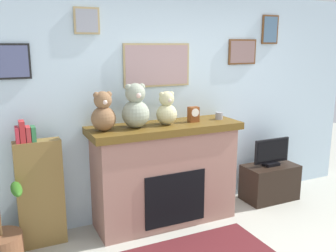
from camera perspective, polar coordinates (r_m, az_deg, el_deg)
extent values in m
cube|color=silver|center=(4.48, 1.79, 3.29)|extent=(5.20, 0.12, 2.60)
cube|color=tan|center=(4.22, -1.68, 9.40)|extent=(0.80, 0.02, 0.48)
cube|color=#A48384|center=(4.21, -1.62, 9.39)|extent=(0.76, 0.00, 0.44)
cube|color=black|center=(3.87, -23.07, 9.18)|extent=(0.35, 0.02, 0.34)
cube|color=#505780|center=(3.86, -23.06, 9.17)|extent=(0.31, 0.00, 0.30)
cube|color=brown|center=(4.81, 11.43, 11.19)|extent=(0.40, 0.02, 0.31)
cube|color=#866663|center=(4.80, 11.51, 11.18)|extent=(0.36, 0.00, 0.27)
cube|color=brown|center=(5.07, 15.52, 14.18)|extent=(0.25, 0.02, 0.36)
cube|color=slate|center=(5.07, 15.60, 14.18)|extent=(0.21, 0.00, 0.32)
cube|color=tan|center=(3.98, -12.47, 15.63)|extent=(0.26, 0.02, 0.27)
cube|color=#979BA8|center=(3.97, -12.44, 15.64)|extent=(0.22, 0.00, 0.23)
cube|color=#9A6C5F|center=(4.24, -0.47, -7.90)|extent=(1.59, 0.54, 1.07)
cube|color=brown|center=(4.08, -0.49, -0.27)|extent=(1.71, 0.60, 0.08)
cube|color=black|center=(4.08, 1.17, -11.24)|extent=(0.72, 0.02, 0.59)
cube|color=brown|center=(3.97, -19.12, -9.87)|extent=(0.45, 0.16, 1.10)
cube|color=#BC2937|center=(3.78, -22.33, -1.27)|extent=(0.03, 0.13, 0.15)
cube|color=#B12629|center=(3.77, -21.66, -0.79)|extent=(0.05, 0.13, 0.21)
cube|color=#AA2E31|center=(3.78, -20.84, -1.17)|extent=(0.04, 0.13, 0.15)
cube|color=#2D6D3F|center=(3.79, -20.13, -1.13)|extent=(0.04, 0.13, 0.14)
cylinder|color=brown|center=(3.94, -24.30, -17.04)|extent=(0.38, 0.38, 0.29)
ellipsoid|color=#2D631A|center=(3.71, -22.42, -8.99)|extent=(0.11, 0.36, 0.08)
cube|color=black|center=(5.11, 15.47, -8.38)|extent=(0.71, 0.40, 0.47)
cube|color=black|center=(5.03, 15.63, -5.66)|extent=(0.20, 0.14, 0.04)
cube|color=black|center=(4.98, 15.76, -3.70)|extent=(0.53, 0.03, 0.32)
cube|color=black|center=(4.96, 15.88, -3.74)|extent=(0.49, 0.00, 0.28)
cylinder|color=gray|center=(4.38, 7.91, 1.58)|extent=(0.09, 0.09, 0.08)
cube|color=brown|center=(4.19, 3.91, 1.80)|extent=(0.12, 0.08, 0.17)
cylinder|color=white|center=(4.15, 4.21, 2.07)|extent=(0.09, 0.01, 0.09)
sphere|color=brown|center=(3.79, -9.95, 1.12)|extent=(0.25, 0.25, 0.25)
sphere|color=brown|center=(3.76, -10.06, 3.96)|extent=(0.18, 0.18, 0.18)
sphere|color=brown|center=(3.74, -11.04, 4.71)|extent=(0.06, 0.06, 0.06)
sphere|color=brown|center=(3.77, -9.16, 4.85)|extent=(0.06, 0.06, 0.06)
sphere|color=beige|center=(3.69, -9.76, 3.67)|extent=(0.05, 0.05, 0.05)
sphere|color=gray|center=(3.89, -5.03, 1.86)|extent=(0.29, 0.29, 0.29)
sphere|color=gray|center=(3.86, -5.09, 5.08)|extent=(0.21, 0.21, 0.21)
sphere|color=gray|center=(3.83, -6.15, 5.95)|extent=(0.07, 0.07, 0.07)
sphere|color=gray|center=(3.88, -4.08, 6.07)|extent=(0.07, 0.07, 0.07)
sphere|color=beige|center=(3.78, -4.64, 4.77)|extent=(0.06, 0.06, 0.06)
sphere|color=#C2BC8B|center=(4.04, -0.21, 1.83)|extent=(0.23, 0.23, 0.23)
sphere|color=#C2BC8B|center=(4.01, -0.22, 4.25)|extent=(0.16, 0.16, 0.16)
sphere|color=#C2BC8B|center=(3.98, -0.97, 4.90)|extent=(0.06, 0.06, 0.06)
sphere|color=#C2BC8B|center=(4.02, 0.53, 5.00)|extent=(0.06, 0.06, 0.06)
sphere|color=beige|center=(3.95, 0.19, 4.01)|extent=(0.05, 0.05, 0.05)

